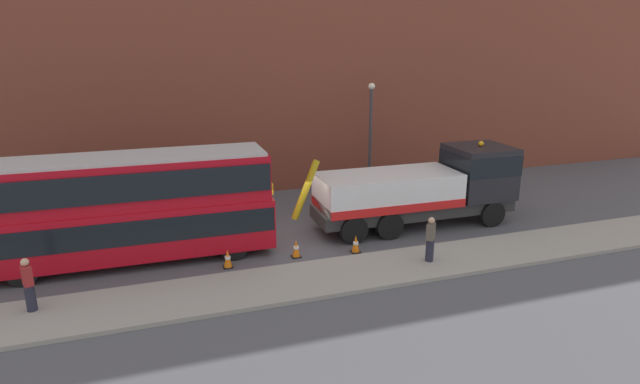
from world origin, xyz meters
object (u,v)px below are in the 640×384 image
pedestrian_bystander (430,240)px  traffic_cone_near_bus (228,259)px  traffic_cone_midway (296,249)px  street_lamp (370,128)px  double_decker_bus (121,205)px  traffic_cone_near_truck (356,244)px  recovery_tow_truck (425,187)px  pedestrian_onlooker (29,285)px

pedestrian_bystander → traffic_cone_near_bus: (-7.14, 2.15, -0.64)m
traffic_cone_midway → street_lamp: bearing=49.6°
double_decker_bus → pedestrian_bystander: double_decker_bus is taller
traffic_cone_midway → traffic_cone_near_truck: (2.35, -0.31, 0.00)m
traffic_cone_midway → street_lamp: street_lamp is taller
street_lamp → traffic_cone_near_bus: bearing=-139.8°
traffic_cone_near_bus → traffic_cone_near_truck: size_ratio=1.00×
recovery_tow_truck → pedestrian_onlooker: size_ratio=5.94×
pedestrian_onlooker → traffic_cone_near_truck: (11.22, 1.34, -0.64)m
recovery_tow_truck → traffic_cone_midway: bearing=-164.6°
pedestrian_bystander → traffic_cone_midway: size_ratio=2.38×
recovery_tow_truck → traffic_cone_midway: (-6.43, -1.67, -1.42)m
double_decker_bus → traffic_cone_near_truck: bearing=-12.3°
double_decker_bus → pedestrian_bystander: size_ratio=6.48×
traffic_cone_near_bus → street_lamp: bearing=40.2°
traffic_cone_near_bus → traffic_cone_near_truck: bearing=-2.2°
recovery_tow_truck → pedestrian_bystander: bearing=-115.5°
double_decker_bus → street_lamp: bearing=25.7°
traffic_cone_midway → street_lamp: (6.37, 7.49, 3.13)m
double_decker_bus → street_lamp: 13.87m
pedestrian_onlooker → traffic_cone_near_bus: pedestrian_onlooker is taller
traffic_cone_near_bus → traffic_cone_near_truck: same height
pedestrian_onlooker → traffic_cone_near_truck: size_ratio=2.38×
recovery_tow_truck → traffic_cone_near_bus: (-9.08, -1.79, -1.42)m
pedestrian_bystander → traffic_cone_midway: 5.07m
pedestrian_onlooker → traffic_cone_near_truck: 11.32m
pedestrian_bystander → street_lamp: size_ratio=0.29×
double_decker_bus → pedestrian_onlooker: 4.47m
pedestrian_onlooker → recovery_tow_truck: bearing=-7.5°
double_decker_bus → traffic_cone_near_bus: (3.51, -1.79, -1.89)m
pedestrian_onlooker → traffic_cone_near_truck: pedestrian_onlooker is taller
traffic_cone_midway → recovery_tow_truck: bearing=14.5°
recovery_tow_truck → traffic_cone_midway: size_ratio=14.11×
traffic_cone_near_truck → street_lamp: bearing=62.7°
pedestrian_bystander → recovery_tow_truck: bearing=-72.4°
pedestrian_onlooker → traffic_cone_near_bus: 6.45m
double_decker_bus → pedestrian_onlooker: bearing=-128.4°
street_lamp → recovery_tow_truck: bearing=-89.4°
pedestrian_bystander → street_lamp: street_lamp is taller
recovery_tow_truck → pedestrian_bystander: 4.46m
pedestrian_bystander → street_lamp: bearing=-57.0°
recovery_tow_truck → double_decker_bus: bearing=-179.2°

